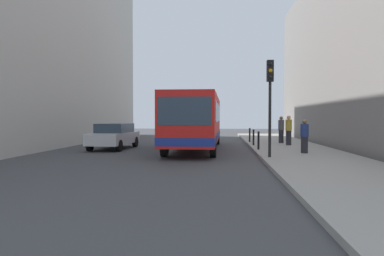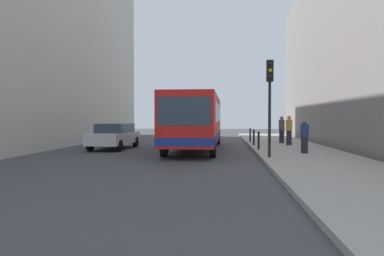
% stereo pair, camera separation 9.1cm
% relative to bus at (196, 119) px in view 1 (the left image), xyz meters
% --- Properties ---
extents(ground_plane, '(80.00, 80.00, 0.00)m').
position_rel_bus_xyz_m(ground_plane, '(-0.05, -2.93, -1.73)').
color(ground_plane, '#424244').
extents(sidewalk, '(4.40, 40.00, 0.15)m').
position_rel_bus_xyz_m(sidewalk, '(5.35, -2.93, -1.65)').
color(sidewalk, '#9E9991').
rests_on(sidewalk, ground).
extents(building_left, '(7.00, 32.00, 17.69)m').
position_rel_bus_xyz_m(building_left, '(-11.55, 1.07, 7.12)').
color(building_left, '#BCB7AD').
rests_on(building_left, ground).
extents(bus, '(2.67, 11.05, 3.00)m').
position_rel_bus_xyz_m(bus, '(0.00, 0.00, 0.00)').
color(bus, red).
rests_on(bus, ground).
extents(car_beside_bus, '(2.02, 4.48, 1.48)m').
position_rel_bus_xyz_m(car_beside_bus, '(-4.78, -0.13, -0.94)').
color(car_beside_bus, silver).
rests_on(car_beside_bus, ground).
extents(traffic_light, '(0.28, 0.33, 4.10)m').
position_rel_bus_xyz_m(traffic_light, '(3.50, -4.99, 1.28)').
color(traffic_light, black).
rests_on(traffic_light, sidewalk).
extents(bollard_near, '(0.11, 0.11, 0.95)m').
position_rel_bus_xyz_m(bollard_near, '(3.40, -1.45, -1.10)').
color(bollard_near, black).
rests_on(bollard_near, sidewalk).
extents(bollard_mid, '(0.11, 0.11, 0.95)m').
position_rel_bus_xyz_m(bollard_mid, '(3.40, 1.42, -1.10)').
color(bollard_mid, black).
rests_on(bollard_mid, sidewalk).
extents(bollard_far, '(0.11, 0.11, 0.95)m').
position_rel_bus_xyz_m(bollard_far, '(3.40, 4.30, -1.10)').
color(bollard_far, black).
rests_on(bollard_far, sidewalk).
extents(pedestrian_near_signal, '(0.38, 0.38, 1.59)m').
position_rel_bus_xyz_m(pedestrian_near_signal, '(5.37, -3.13, -0.79)').
color(pedestrian_near_signal, '#26262D').
rests_on(pedestrian_near_signal, sidewalk).
extents(pedestrian_mid_sidewalk, '(0.38, 0.38, 1.80)m').
position_rel_bus_xyz_m(pedestrian_mid_sidewalk, '(5.53, 1.66, -0.67)').
color(pedestrian_mid_sidewalk, '#26262D').
rests_on(pedestrian_mid_sidewalk, sidewalk).
extents(pedestrian_far_sidewalk, '(0.38, 0.38, 1.76)m').
position_rel_bus_xyz_m(pedestrian_far_sidewalk, '(5.38, 3.40, -0.69)').
color(pedestrian_far_sidewalk, '#26262D').
rests_on(pedestrian_far_sidewalk, sidewalk).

